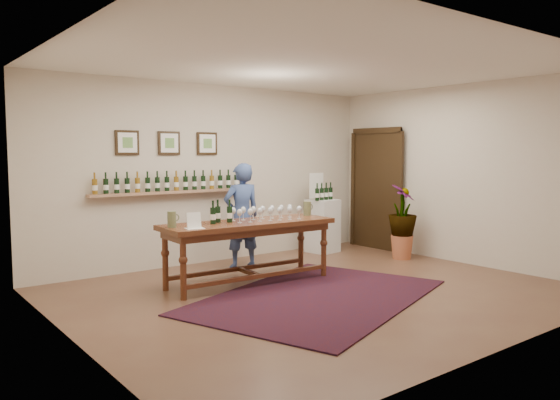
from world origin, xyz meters
TOP-DOWN VIEW (x-y plane):
  - ground at (0.00, 0.00)m, footprint 6.00×6.00m
  - room_shell at (2.11, 1.86)m, footprint 6.00×6.00m
  - rug at (-0.18, -0.19)m, footprint 3.72×3.07m
  - tasting_table at (-0.44, 0.91)m, footprint 2.38×0.87m
  - table_glasses at (-0.16, 0.90)m, footprint 1.39×0.53m
  - table_bottles at (-0.82, 1.02)m, footprint 0.30×0.18m
  - pitcher_left at (-1.51, 1.00)m, footprint 0.13×0.13m
  - pitcher_right at (0.63, 0.97)m, footprint 0.14×0.14m
  - menu_card at (-1.34, 0.76)m, footprint 0.24×0.19m
  - display_pedestal at (1.88, 2.02)m, footprint 0.52×0.52m
  - pedestal_bottles at (1.84, 1.95)m, footprint 0.34×0.13m
  - info_sign at (1.84, 2.14)m, footprint 0.35×0.06m
  - potted_plant at (2.50, 0.76)m, footprint 0.77×0.77m
  - person at (0.05, 1.81)m, footprint 0.63×0.47m

SIDE VIEW (x-z plane):
  - ground at x=0.00m, z-range 0.00..0.00m
  - rug at x=-0.18m, z-range 0.00..0.02m
  - display_pedestal at x=1.88m, z-range 0.00..0.92m
  - potted_plant at x=2.50m, z-range 0.09..1.14m
  - tasting_table at x=-0.44m, z-range 0.29..1.12m
  - person at x=0.05m, z-range 0.00..1.58m
  - table_glasses at x=-0.16m, z-range 0.83..1.02m
  - menu_card at x=-1.34m, z-range 0.83..1.03m
  - pitcher_left at x=-1.51m, z-range 0.83..1.03m
  - pitcher_right at x=0.63m, z-range 0.83..1.03m
  - table_bottles at x=-0.82m, z-range 0.83..1.15m
  - pedestal_bottles at x=1.84m, z-range 0.92..1.25m
  - room_shell at x=2.11m, z-range -1.88..4.12m
  - info_sign at x=1.84m, z-range 0.92..1.41m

